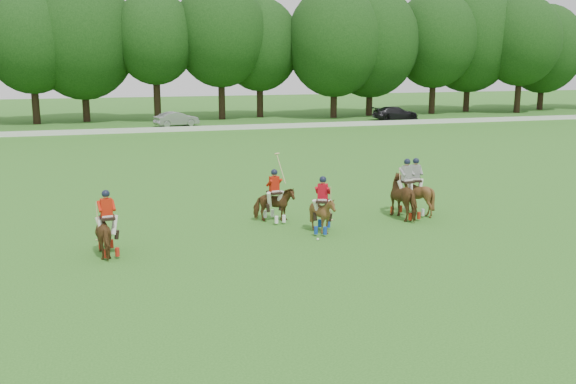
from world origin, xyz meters
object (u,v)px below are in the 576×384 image
object	(u,v)px
car_right	(395,113)
polo_red_b	(274,204)
polo_ball	(318,239)
polo_red_a	(108,232)
polo_stripe_a	(406,196)
polo_red_c	(322,213)
car_mid	(177,119)
polo_stripe_b	(415,194)

from	to	relation	value
car_right	polo_red_b	bearing A→B (deg)	149.76
polo_red_b	polo_ball	size ratio (longest dim) A/B	29.37
car_right	polo_red_a	size ratio (longest dim) A/B	2.20
car_right	polo_ball	size ratio (longest dim) A/B	53.08
polo_red_b	polo_stripe_a	size ratio (longest dim) A/B	1.09
polo_red_a	polo_red_c	size ratio (longest dim) A/B	1.02
polo_red_c	polo_stripe_a	bearing A→B (deg)	16.60
polo_red_c	polo_red_b	bearing A→B (deg)	122.10
polo_red_b	car_mid	bearing A→B (deg)	89.34
polo_stripe_b	polo_stripe_a	bearing A→B (deg)	-143.09
polo_red_a	polo_ball	bearing A→B (deg)	-2.50
car_mid	polo_stripe_b	xyz separation A→B (m)	(5.45, -37.65, 0.17)
car_mid	car_right	size ratio (longest dim) A/B	0.86
polo_red_a	polo_red_b	distance (m)	6.88
car_right	polo_stripe_a	xyz separation A→B (m)	(-17.75, -38.12, 0.19)
car_right	polo_ball	distance (m)	45.94
polo_stripe_a	polo_stripe_b	bearing A→B (deg)	36.91
polo_stripe_b	polo_red_c	bearing A→B (deg)	-160.16
car_right	polo_ball	world-z (taller)	car_right
polo_red_c	polo_ball	xyz separation A→B (m)	(-0.49, -0.92, -0.70)
polo_stripe_a	polo_stripe_b	distance (m)	0.80
polo_red_b	polo_ball	world-z (taller)	polo_red_b
polo_stripe_a	polo_ball	xyz separation A→B (m)	(-4.44, -2.10, -0.84)
car_mid	polo_stripe_a	xyz separation A→B (m)	(4.81, -38.12, 0.21)
car_mid	polo_ball	size ratio (longest dim) A/B	45.81
polo_red_b	polo_stripe_b	bearing A→B (deg)	-3.85
polo_stripe_a	polo_ball	world-z (taller)	polo_stripe_a
car_mid	polo_red_a	xyz separation A→B (m)	(-6.77, -39.92, 0.09)
car_mid	polo_stripe_b	world-z (taller)	polo_stripe_b
polo_red_a	polo_stripe_b	size ratio (longest dim) A/B	0.93
car_mid	polo_stripe_b	size ratio (longest dim) A/B	1.76
polo_stripe_a	polo_ball	size ratio (longest dim) A/B	26.91
polo_stripe_b	polo_ball	distance (m)	5.75
polo_red_b	polo_red_c	bearing A→B (deg)	-57.90
car_mid	car_right	xyz separation A→B (m)	(22.56, 0.00, 0.01)
car_right	polo_stripe_b	bearing A→B (deg)	156.99
polo_ball	polo_red_a	bearing A→B (deg)	177.50
polo_stripe_b	polo_ball	size ratio (longest dim) A/B	26.09
car_mid	polo_red_a	distance (m)	40.49
car_right	polo_red_c	size ratio (longest dim) A/B	2.25
car_right	polo_stripe_a	size ratio (longest dim) A/B	1.97
car_mid	polo_red_c	distance (m)	39.31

